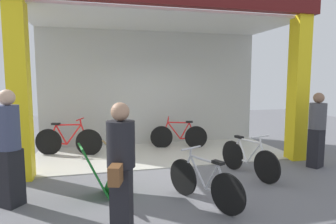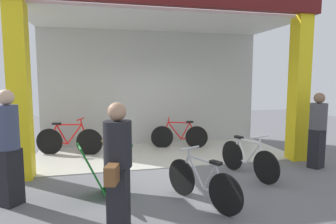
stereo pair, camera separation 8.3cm
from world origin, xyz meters
name	(u,v)px [view 1 (the left image)]	position (x,y,z in m)	size (l,w,h in m)	color
ground_plane	(175,168)	(0.00, 0.00, 0.00)	(20.67, 20.67, 0.00)	slate
shop_facade	(161,69)	(0.00, 1.43, 2.17)	(6.54, 2.83, 3.99)	beige
bicycle_inside_0	(68,141)	(-2.33, 1.64, 0.37)	(1.65, 0.58, 0.94)	black
bicycle_inside_1	(179,136)	(0.58, 1.72, 0.35)	(1.54, 0.50, 0.87)	black
bicycle_parked_0	(248,159)	(1.28, -0.83, 0.34)	(0.49, 1.52, 0.86)	black
bicycle_parked_1	(204,183)	(-0.04, -1.84, 0.33)	(0.71, 1.38, 0.84)	black
sandwich_board_sign	(106,170)	(-1.47, -1.18, 0.44)	(0.90, 0.63, 0.89)	#197226
pedestrian_1	(10,147)	(-2.86, -1.22, 0.91)	(0.44, 0.44, 1.76)	black
pedestrian_2	(317,129)	(3.00, -0.66, 0.84)	(0.46, 0.46, 1.63)	black
pedestrian_3	(121,166)	(-1.32, -2.33, 0.84)	(0.43, 0.63, 1.63)	black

